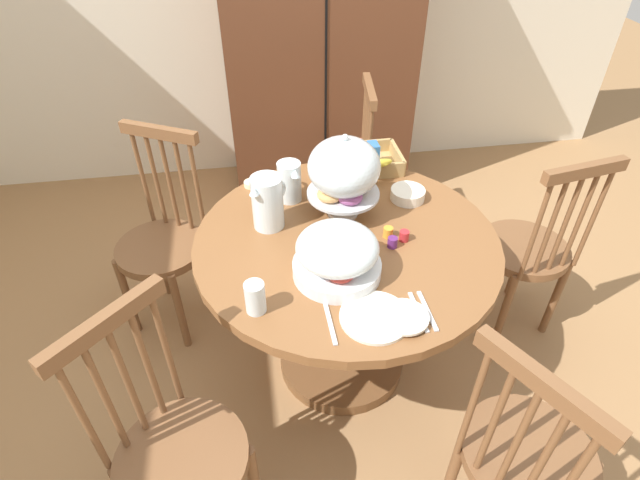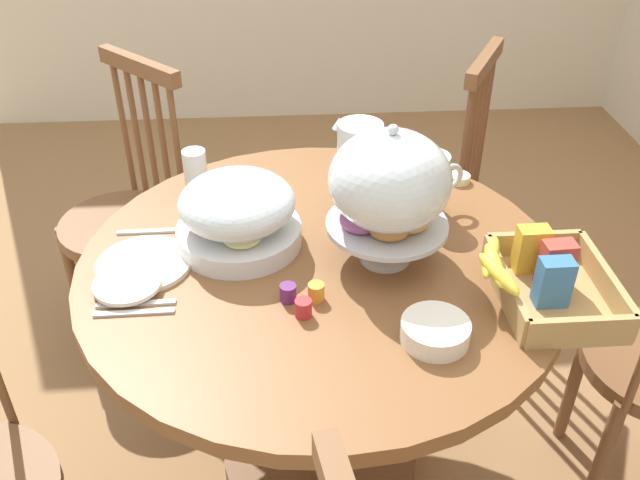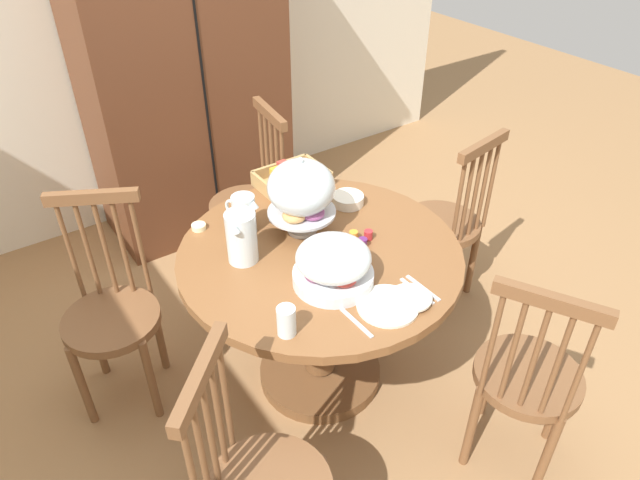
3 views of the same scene
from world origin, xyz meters
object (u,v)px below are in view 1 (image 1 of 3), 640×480
at_px(wooden_armoire, 318,38).
at_px(pastry_stand_with_dome, 344,171).
at_px(orange_juice_pitcher, 268,204).
at_px(drinking_glass, 255,297).
at_px(cereal_basket, 364,160).
at_px(cereal_bowl, 408,194).
at_px(windsor_chair_facing_door, 176,455).
at_px(china_plate_small, 405,317).
at_px(butter_dish, 251,184).
at_px(windsor_chair_far_side, 524,460).
at_px(windsor_chair_near_window, 339,179).
at_px(windsor_chair_by_cabinet, 164,245).
at_px(windsor_chair_host_seat, 527,252).
at_px(china_plate_large, 375,317).
at_px(fruit_platter_covered, 337,255).
at_px(dining_table, 345,282).
at_px(milk_pitcher, 289,183).

xyz_separation_m(wooden_armoire, pastry_stand_with_dome, (-0.13, -1.42, -0.05)).
relative_size(orange_juice_pitcher, drinking_glass, 1.91).
distance_m(cereal_basket, cereal_bowl, 0.29).
bearing_deg(cereal_bowl, orange_juice_pitcher, -171.20).
height_order(windsor_chair_facing_door, orange_juice_pitcher, windsor_chair_facing_door).
xyz_separation_m(china_plate_small, cereal_bowl, (0.20, 0.64, 0.01)).
relative_size(orange_juice_pitcher, butter_dish, 3.49).
distance_m(windsor_chair_far_side, pastry_stand_with_dome, 1.11).
xyz_separation_m(windsor_chair_near_window, windsor_chair_by_cabinet, (-0.90, -0.42, 0.00)).
bearing_deg(wooden_armoire, windsor_chair_facing_door, -109.61).
bearing_deg(windsor_chair_facing_door, windsor_chair_host_seat, 25.68).
bearing_deg(windsor_chair_host_seat, cereal_basket, 152.92).
relative_size(windsor_chair_near_window, china_plate_large, 4.43).
distance_m(windsor_chair_by_cabinet, cereal_basket, 0.99).
distance_m(wooden_armoire, windsor_chair_near_window, 0.89).
bearing_deg(windsor_chair_near_window, china_plate_small, -92.22).
bearing_deg(windsor_chair_by_cabinet, fruit_platter_covered, -42.46).
relative_size(dining_table, china_plate_small, 7.58).
bearing_deg(pastry_stand_with_dome, windsor_chair_by_cabinet, 159.84).
distance_m(orange_juice_pitcher, drinking_glass, 0.45).
distance_m(drinking_glass, butter_dish, 0.73).
distance_m(windsor_chair_near_window, cereal_bowl, 0.73).
bearing_deg(orange_juice_pitcher, cereal_basket, 37.93).
height_order(dining_table, orange_juice_pitcher, orange_juice_pitcher).
bearing_deg(windsor_chair_far_side, windsor_chair_facing_door, 169.97).
height_order(dining_table, windsor_chair_near_window, windsor_chair_near_window).
relative_size(pastry_stand_with_dome, cereal_basket, 1.09).
xyz_separation_m(windsor_chair_by_cabinet, china_plate_large, (0.76, -0.84, 0.29)).
distance_m(orange_juice_pitcher, cereal_basket, 0.57).
height_order(china_plate_large, drinking_glass, drinking_glass).
relative_size(dining_table, cereal_bowl, 8.12).
bearing_deg(windsor_chair_by_cabinet, wooden_armoire, 51.89).
relative_size(pastry_stand_with_dome, china_plate_large, 1.56).
height_order(windsor_chair_far_side, drinking_glass, windsor_chair_far_side).
height_order(fruit_platter_covered, orange_juice_pitcher, orange_juice_pitcher).
bearing_deg(cereal_bowl, butter_dish, 162.39).
xyz_separation_m(cereal_bowl, butter_dish, (-0.63, 0.20, -0.01)).
bearing_deg(china_plate_large, china_plate_small, -14.71).
bearing_deg(cereal_basket, windsor_chair_facing_door, -127.02).
relative_size(windsor_chair_by_cabinet, milk_pitcher, 5.58).
bearing_deg(windsor_chair_host_seat, windsor_chair_far_side, -117.62).
bearing_deg(china_plate_small, windsor_chair_facing_door, -167.25).
height_order(windsor_chair_near_window, pastry_stand_with_dome, pastry_stand_with_dome).
xyz_separation_m(orange_juice_pitcher, cereal_bowl, (0.57, 0.09, -0.07)).
height_order(wooden_armoire, pastry_stand_with_dome, wooden_armoire).
bearing_deg(windsor_chair_facing_door, fruit_platter_covered, 35.96).
bearing_deg(china_plate_small, wooden_armoire, 88.66).
distance_m(windsor_chair_near_window, pastry_stand_with_dome, 0.87).
distance_m(windsor_chair_facing_door, orange_juice_pitcher, 0.89).
distance_m(windsor_chair_host_seat, china_plate_small, 0.99).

